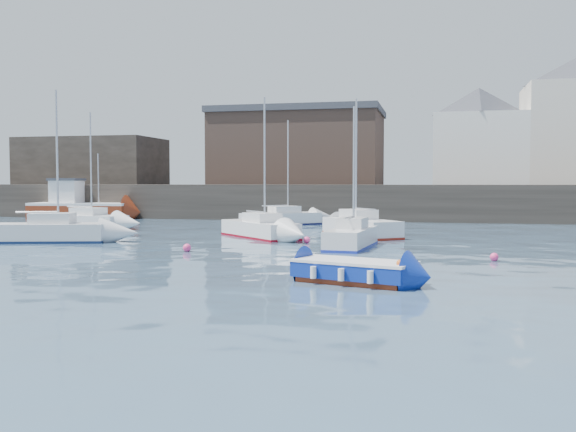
% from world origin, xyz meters
% --- Properties ---
extents(water, '(220.00, 220.00, 0.00)m').
position_xyz_m(water, '(0.00, 0.00, 0.00)').
color(water, '#2D4760').
rests_on(water, ground).
extents(quay_wall, '(90.00, 5.00, 3.00)m').
position_xyz_m(quay_wall, '(0.00, 35.00, 1.50)').
color(quay_wall, '#28231E').
rests_on(quay_wall, ground).
extents(land_strip, '(90.00, 32.00, 2.80)m').
position_xyz_m(land_strip, '(0.00, 53.00, 1.40)').
color(land_strip, '#28231E').
rests_on(land_strip, ground).
extents(bldg_east_d, '(11.14, 11.14, 8.95)m').
position_xyz_m(bldg_east_d, '(11.00, 41.50, 7.36)').
color(bldg_east_d, white).
rests_on(bldg_east_d, land_strip).
extents(warehouse, '(16.40, 10.40, 7.60)m').
position_xyz_m(warehouse, '(-6.00, 43.00, 6.62)').
color(warehouse, '#3D2D26').
rests_on(warehouse, land_strip).
extents(bldg_west, '(14.00, 8.00, 5.00)m').
position_xyz_m(bldg_west, '(-28.00, 42.00, 5.30)').
color(bldg_west, '#353028').
rests_on(bldg_west, land_strip).
extents(blue_dinghy, '(4.16, 2.77, 0.73)m').
position_xyz_m(blue_dinghy, '(4.71, 0.78, 0.41)').
color(blue_dinghy, maroon).
rests_on(blue_dinghy, ground).
extents(fishing_boat, '(8.92, 4.17, 5.71)m').
position_xyz_m(fishing_boat, '(-23.42, 31.47, 1.10)').
color(fishing_boat, maroon).
rests_on(fishing_boat, ground).
extents(sailboat_a, '(6.51, 3.61, 8.07)m').
position_xyz_m(sailboat_a, '(-12.91, 10.96, 0.57)').
color(sailboat_a, silver).
rests_on(sailboat_a, ground).
extents(sailboat_b, '(5.74, 5.86, 8.00)m').
position_xyz_m(sailboat_b, '(-2.67, 16.36, 0.52)').
color(sailboat_b, silver).
rests_on(sailboat_b, ground).
extents(sailboat_c, '(2.14, 5.38, 6.92)m').
position_xyz_m(sailboat_c, '(3.24, 11.74, 0.53)').
color(sailboat_c, silver).
rests_on(sailboat_c, ground).
extents(sailboat_e, '(6.52, 3.33, 8.02)m').
position_xyz_m(sailboat_e, '(-16.59, 21.03, 0.52)').
color(sailboat_e, silver).
rests_on(sailboat_e, ground).
extents(sailboat_f, '(5.33, 6.26, 8.17)m').
position_xyz_m(sailboat_f, '(2.92, 18.54, 0.57)').
color(sailboat_f, silver).
rests_on(sailboat_f, ground).
extents(sailboat_h, '(5.88, 5.49, 7.86)m').
position_xyz_m(sailboat_h, '(-4.03, 27.39, 0.51)').
color(sailboat_h, silver).
rests_on(sailboat_h, ground).
extents(buoy_near, '(0.38, 0.38, 0.38)m').
position_xyz_m(buoy_near, '(-3.94, 8.31, 0.00)').
color(buoy_near, '#FF3A81').
rests_on(buoy_near, ground).
extents(buoy_mid, '(0.34, 0.34, 0.34)m').
position_xyz_m(buoy_mid, '(9.57, 7.78, 0.00)').
color(buoy_mid, '#FF3A81').
rests_on(buoy_mid, ground).
extents(buoy_far, '(0.36, 0.36, 0.36)m').
position_xyz_m(buoy_far, '(0.64, 13.62, 0.00)').
color(buoy_far, '#FF3A81').
rests_on(buoy_far, ground).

